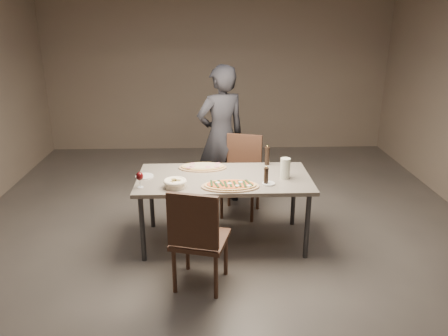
{
  "coord_description": "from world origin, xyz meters",
  "views": [
    {
      "loc": [
        -0.14,
        -4.25,
        2.37
      ],
      "look_at": [
        0.0,
        0.0,
        0.85
      ],
      "focal_mm": 35.0,
      "sensor_mm": 36.0,
      "label": 1
    }
  ],
  "objects_px": {
    "dining_table": "(224,182)",
    "diner": "(221,136)",
    "pepper_mill_left": "(266,176)",
    "zucchini_pizza": "(230,185)",
    "carafe": "(285,168)",
    "chair_far": "(242,170)",
    "bread_basket": "(175,183)",
    "ham_pizza": "(203,167)",
    "chair_near": "(197,235)"
  },
  "relations": [
    {
      "from": "diner",
      "to": "dining_table",
      "type": "bearing_deg",
      "value": 65.18
    },
    {
      "from": "carafe",
      "to": "chair_far",
      "type": "relative_size",
      "value": 0.22
    },
    {
      "from": "bread_basket",
      "to": "chair_near",
      "type": "xyz_separation_m",
      "value": [
        0.23,
        -0.6,
        -0.25
      ]
    },
    {
      "from": "pepper_mill_left",
      "to": "diner",
      "type": "relative_size",
      "value": 0.11
    },
    {
      "from": "pepper_mill_left",
      "to": "chair_far",
      "type": "xyz_separation_m",
      "value": [
        -0.16,
        0.99,
        -0.3
      ]
    },
    {
      "from": "dining_table",
      "to": "pepper_mill_left",
      "type": "xyz_separation_m",
      "value": [
        0.41,
        -0.22,
        0.15
      ]
    },
    {
      "from": "carafe",
      "to": "pepper_mill_left",
      "type": "bearing_deg",
      "value": -141.96
    },
    {
      "from": "chair_far",
      "to": "pepper_mill_left",
      "type": "bearing_deg",
      "value": 115.88
    },
    {
      "from": "carafe",
      "to": "diner",
      "type": "bearing_deg",
      "value": 119.04
    },
    {
      "from": "carafe",
      "to": "chair_near",
      "type": "distance_m",
      "value": 1.25
    },
    {
      "from": "bread_basket",
      "to": "pepper_mill_left",
      "type": "relative_size",
      "value": 1.17
    },
    {
      "from": "diner",
      "to": "chair_far",
      "type": "bearing_deg",
      "value": 104.17
    },
    {
      "from": "dining_table",
      "to": "chair_near",
      "type": "height_order",
      "value": "chair_near"
    },
    {
      "from": "dining_table",
      "to": "chair_near",
      "type": "xyz_separation_m",
      "value": [
        -0.26,
        -0.87,
        -0.14
      ]
    },
    {
      "from": "ham_pizza",
      "to": "dining_table",
      "type": "bearing_deg",
      "value": -75.39
    },
    {
      "from": "ham_pizza",
      "to": "chair_far",
      "type": "distance_m",
      "value": 0.72
    },
    {
      "from": "dining_table",
      "to": "diner",
      "type": "relative_size",
      "value": 1.01
    },
    {
      "from": "carafe",
      "to": "bread_basket",
      "type": "bearing_deg",
      "value": -168.96
    },
    {
      "from": "chair_near",
      "to": "pepper_mill_left",
      "type": "bearing_deg",
      "value": 59.18
    },
    {
      "from": "chair_far",
      "to": "zucchini_pizza",
      "type": "bearing_deg",
      "value": 96.12
    },
    {
      "from": "zucchini_pizza",
      "to": "chair_near",
      "type": "height_order",
      "value": "chair_near"
    },
    {
      "from": "dining_table",
      "to": "diner",
      "type": "xyz_separation_m",
      "value": [
        0.0,
        1.08,
        0.2
      ]
    },
    {
      "from": "dining_table",
      "to": "diner",
      "type": "height_order",
      "value": "diner"
    },
    {
      "from": "dining_table",
      "to": "pepper_mill_left",
      "type": "relative_size",
      "value": 9.24
    },
    {
      "from": "ham_pizza",
      "to": "chair_far",
      "type": "xyz_separation_m",
      "value": [
        0.47,
        0.49,
        -0.22
      ]
    },
    {
      "from": "pepper_mill_left",
      "to": "chair_far",
      "type": "height_order",
      "value": "chair_far"
    },
    {
      "from": "pepper_mill_left",
      "to": "ham_pizza",
      "type": "bearing_deg",
      "value": 141.71
    },
    {
      "from": "zucchini_pizza",
      "to": "diner",
      "type": "xyz_separation_m",
      "value": [
        -0.05,
        1.36,
        0.13
      ]
    },
    {
      "from": "pepper_mill_left",
      "to": "chair_near",
      "type": "xyz_separation_m",
      "value": [
        -0.67,
        -0.65,
        -0.29
      ]
    },
    {
      "from": "ham_pizza",
      "to": "carafe",
      "type": "distance_m",
      "value": 0.92
    },
    {
      "from": "diner",
      "to": "zucchini_pizza",
      "type": "bearing_deg",
      "value": 67.43
    },
    {
      "from": "ham_pizza",
      "to": "pepper_mill_left",
      "type": "xyz_separation_m",
      "value": [
        0.64,
        -0.5,
        0.08
      ]
    },
    {
      "from": "carafe",
      "to": "zucchini_pizza",
      "type": "bearing_deg",
      "value": -158.3
    },
    {
      "from": "dining_table",
      "to": "zucchini_pizza",
      "type": "height_order",
      "value": "zucchini_pizza"
    },
    {
      "from": "ham_pizza",
      "to": "chair_far",
      "type": "relative_size",
      "value": 0.54
    },
    {
      "from": "pepper_mill_left",
      "to": "diner",
      "type": "height_order",
      "value": "diner"
    },
    {
      "from": "dining_table",
      "to": "chair_far",
      "type": "distance_m",
      "value": 0.83
    },
    {
      "from": "diner",
      "to": "chair_near",
      "type": "bearing_deg",
      "value": 57.53
    },
    {
      "from": "zucchini_pizza",
      "to": "diner",
      "type": "relative_size",
      "value": 0.32
    },
    {
      "from": "ham_pizza",
      "to": "pepper_mill_left",
      "type": "height_order",
      "value": "pepper_mill_left"
    },
    {
      "from": "dining_table",
      "to": "chair_near",
      "type": "bearing_deg",
      "value": -106.74
    },
    {
      "from": "chair_near",
      "to": "chair_far",
      "type": "bearing_deg",
      "value": 87.91
    },
    {
      "from": "dining_table",
      "to": "carafe",
      "type": "height_order",
      "value": "carafe"
    },
    {
      "from": "bread_basket",
      "to": "diner",
      "type": "bearing_deg",
      "value": 70.11
    },
    {
      "from": "bread_basket",
      "to": "carafe",
      "type": "distance_m",
      "value": 1.14
    },
    {
      "from": "pepper_mill_left",
      "to": "zucchini_pizza",
      "type": "bearing_deg",
      "value": -170.7
    },
    {
      "from": "ham_pizza",
      "to": "chair_far",
      "type": "height_order",
      "value": "chair_far"
    },
    {
      "from": "dining_table",
      "to": "zucchini_pizza",
      "type": "distance_m",
      "value": 0.29
    },
    {
      "from": "pepper_mill_left",
      "to": "diner",
      "type": "bearing_deg",
      "value": 107.52
    },
    {
      "from": "dining_table",
      "to": "bread_basket",
      "type": "distance_m",
      "value": 0.57
    }
  ]
}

